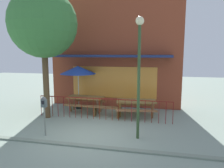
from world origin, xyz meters
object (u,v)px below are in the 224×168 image
object	(u,v)px
picnic_table_right	(136,104)
patio_bench	(106,109)
patio_umbrella	(78,70)
parking_meter_near	(44,106)
street_tree	(43,24)
picnic_table_left	(86,100)
street_lamp	(139,62)

from	to	relation	value
picnic_table_right	patio_bench	bearing A→B (deg)	-166.26
patio_umbrella	parking_meter_near	size ratio (longest dim) A/B	1.60
patio_bench	street_tree	distance (m)	4.68
patio_bench	street_tree	size ratio (longest dim) A/B	0.25
parking_meter_near	street_tree	distance (m)	3.78
picnic_table_right	patio_umbrella	size ratio (longest dim) A/B	0.86
picnic_table_left	picnic_table_right	size ratio (longest dim) A/B	0.94
patio_bench	parking_meter_near	xyz separation A→B (m)	(-1.62, -2.62, 0.75)
street_tree	patio_bench	bearing A→B (deg)	14.03
street_lamp	patio_bench	bearing A→B (deg)	127.34
patio_umbrella	street_tree	size ratio (longest dim) A/B	0.40
picnic_table_left	patio_umbrella	size ratio (longest dim) A/B	0.81
picnic_table_right	patio_bench	size ratio (longest dim) A/B	1.39
parking_meter_near	street_lamp	bearing A→B (deg)	7.81
patio_umbrella	patio_bench	size ratio (longest dim) A/B	1.60
picnic_table_right	patio_bench	world-z (taller)	picnic_table_right
street_tree	street_lamp	world-z (taller)	street_tree
picnic_table_left	parking_meter_near	xyz separation A→B (m)	(-0.40, -3.23, 0.49)
patio_bench	street_lamp	size ratio (longest dim) A/B	0.34
street_lamp	street_tree	bearing A→B (deg)	160.51
patio_umbrella	street_tree	world-z (taller)	street_tree
picnic_table_right	street_tree	distance (m)	5.43
picnic_table_left	street_tree	xyz separation A→B (m)	(-1.41, -1.27, 3.56)
patio_umbrella	street_tree	bearing A→B (deg)	-114.66
picnic_table_right	parking_meter_near	bearing A→B (deg)	-135.20
parking_meter_near	picnic_table_right	bearing A→B (deg)	44.80
parking_meter_near	street_lamp	world-z (taller)	street_lamp
picnic_table_left	picnic_table_right	xyz separation A→B (m)	(2.57, -0.28, 0.00)
picnic_table_right	street_lamp	bearing A→B (deg)	-83.15
patio_bench	street_tree	xyz separation A→B (m)	(-2.62, -0.66, 3.82)
picnic_table_left	street_lamp	xyz separation A→B (m)	(2.87, -2.78, 2.06)
patio_bench	street_lamp	distance (m)	3.58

